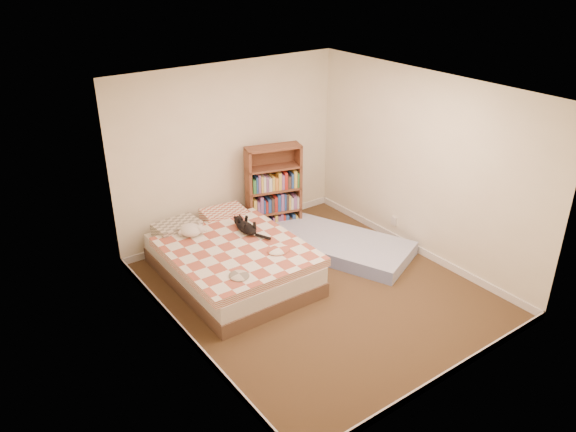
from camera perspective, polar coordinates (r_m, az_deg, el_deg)
room at (r=6.48m, az=3.15°, el=1.34°), size 3.51×4.01×2.51m
bed at (r=7.23m, az=-5.93°, el=-4.37°), size 1.58×2.14×0.57m
bookshelf at (r=8.25m, az=-1.55°, el=1.72°), size 0.87×0.48×1.33m
floor_mattress at (r=7.92m, az=4.69°, el=-2.80°), size 1.71×2.32×0.19m
black_cat at (r=7.31m, az=-4.39°, el=-1.08°), size 0.24×0.67×0.15m
white_dog at (r=7.29m, az=-9.76°, el=-1.42°), size 0.31×0.33×0.14m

